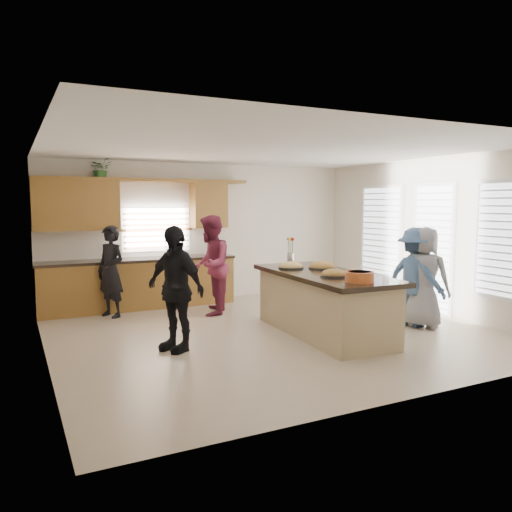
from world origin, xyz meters
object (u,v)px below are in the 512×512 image
salad_bowl (359,276)px  woman_left_front (175,288)px  woman_right_front (424,277)px  woman_left_mid (211,265)px  woman_right_back (415,277)px  island (324,305)px  woman_left_back (111,271)px

salad_bowl → woman_left_front: woman_left_front is taller
salad_bowl → woman_right_front: size_ratio=0.24×
woman_left_mid → woman_left_front: 2.23m
salad_bowl → woman_left_front: size_ratio=0.22×
woman_right_front → woman_left_mid: bearing=21.6°
woman_left_front → woman_right_front: bearing=55.6°
woman_left_mid → woman_left_front: bearing=-5.3°
woman_right_back → woman_right_front: woman_right_front is taller
island → woman_left_front: bearing=177.9°
salad_bowl → woman_left_front: bearing=151.6°
woman_left_mid → woman_left_front: (-1.23, -1.86, -0.04)m
woman_left_mid → woman_left_back: bearing=-81.9°
island → woman_left_front: woman_left_front is taller
woman_left_front → woman_right_front: woman_left_front is taller
island → woman_left_mid: bearing=119.6°
woman_left_front → woman_right_front: 3.99m
island → woman_right_back: woman_right_back is taller
woman_left_back → woman_left_mid: bearing=40.1°
woman_left_back → woman_right_back: same height
salad_bowl → woman_left_mid: (-0.93, 3.03, -0.14)m
woman_left_front → woman_right_back: (3.88, -0.43, -0.05)m
woman_left_back → woman_left_mid: 1.74m
island → woman_left_back: woman_left_back is taller
salad_bowl → woman_left_back: size_ratio=0.24×
woman_left_front → woman_left_back: bearing=162.7°
island → woman_left_mid: woman_left_mid is taller
salad_bowl → woman_right_back: (1.71, 0.74, -0.23)m
salad_bowl → woman_right_front: (1.78, 0.62, -0.22)m
woman_left_front → woman_right_back: woman_left_front is taller
island → woman_left_front: size_ratio=1.62×
woman_left_mid → woman_right_front: bearing=76.7°
woman_right_front → island: bearing=51.0°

